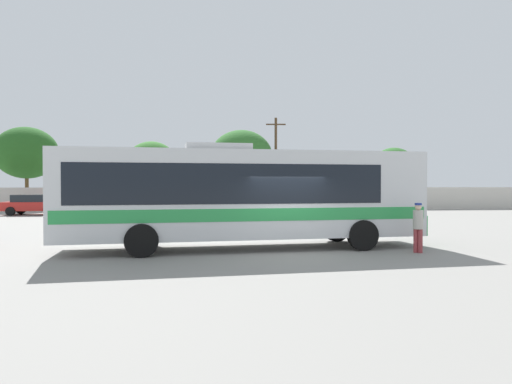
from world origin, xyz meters
The scene contains 12 objects.
ground_plane centered at (0.00, 10.00, 0.00)m, with size 300.00×300.00×0.00m, color gray.
perimeter_wall centered at (0.00, 23.63, 0.98)m, with size 80.00×0.30×1.96m, color beige.
coach_bus_silver_green centered at (-1.49, 1.05, 1.93)m, with size 12.68×3.78×3.62m.
attendant_by_bus_door centered at (4.26, -0.42, 0.93)m, with size 0.46×0.46×1.63m.
parked_car_leftmost_red centered at (-15.59, 19.49, 0.78)m, with size 4.17×2.03×1.47m.
parked_car_second_maroon centered at (-9.47, 19.52, 0.77)m, with size 4.21×2.14×1.46m.
parked_car_third_red centered at (-3.40, 19.43, 0.76)m, with size 4.37×2.23×1.42m.
utility_pole_near centered at (3.25, 26.05, 4.34)m, with size 1.80×0.24×8.32m.
roadside_tree_left centered at (-19.43, 27.93, 5.09)m, with size 5.53×5.53×7.45m.
roadside_tree_midleft centered at (-8.42, 29.44, 4.34)m, with size 4.77×4.77×6.38m.
roadside_tree_midright centered at (0.19, 27.59, 4.84)m, with size 5.88×5.88×7.35m.
roadside_tree_right centered at (15.85, 29.44, 4.11)m, with size 4.31×4.31×5.96m.
Camera 1 is at (-2.41, -14.38, 2.26)m, focal length 31.17 mm.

